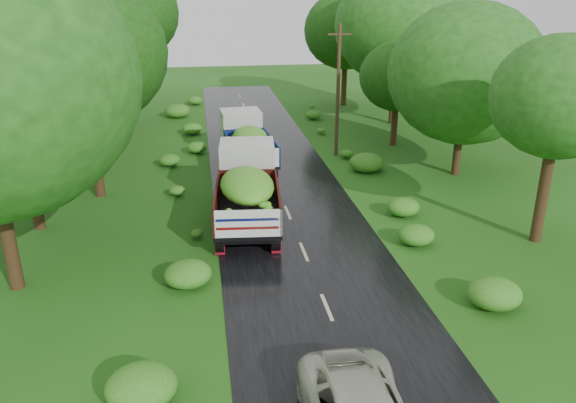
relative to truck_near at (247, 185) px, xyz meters
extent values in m
plane|color=#1D460F|center=(1.84, -11.30, -1.67)|extent=(120.00, 120.00, 0.00)
cube|color=black|center=(1.84, -6.30, -1.66)|extent=(6.50, 80.00, 0.02)
cube|color=#BFB78C|center=(1.84, -11.30, -1.65)|extent=(0.12, 1.60, 0.00)
cube|color=#BFB78C|center=(1.84, -7.30, -1.65)|extent=(0.12, 1.60, 0.00)
cube|color=#BFB78C|center=(1.84, -3.30, -1.65)|extent=(0.12, 1.60, 0.00)
cube|color=#BFB78C|center=(1.84, 0.70, -1.65)|extent=(0.12, 1.60, 0.00)
cube|color=#BFB78C|center=(1.84, 4.70, -1.65)|extent=(0.12, 1.60, 0.00)
cube|color=#BFB78C|center=(1.84, 8.70, -1.65)|extent=(0.12, 1.60, 0.00)
cube|color=#BFB78C|center=(1.84, 12.70, -1.65)|extent=(0.12, 1.60, 0.00)
cube|color=#BFB78C|center=(1.84, 16.70, -1.65)|extent=(0.12, 1.60, 0.00)
cube|color=#BFB78C|center=(1.84, 20.70, -1.65)|extent=(0.12, 1.60, 0.00)
cube|color=#BFB78C|center=(1.84, 24.70, -1.65)|extent=(0.12, 1.60, 0.00)
cube|color=#BFB78C|center=(1.84, 28.70, -1.65)|extent=(0.12, 1.60, 0.00)
cube|color=black|center=(-0.03, -0.35, -0.96)|extent=(2.45, 6.34, 0.31)
cylinder|color=black|center=(-0.89, 1.99, -1.12)|extent=(0.41, 1.12, 1.10)
cylinder|color=black|center=(1.24, 1.80, -1.12)|extent=(0.41, 1.12, 1.10)
cylinder|color=black|center=(-1.22, -1.66, -1.12)|extent=(0.41, 1.12, 1.10)
cylinder|color=black|center=(0.90, -1.85, -1.12)|extent=(0.41, 1.12, 1.10)
cylinder|color=black|center=(-1.33, -2.78, -1.12)|extent=(0.41, 1.12, 1.10)
cylinder|color=black|center=(0.80, -2.97, -1.12)|extent=(0.41, 1.12, 1.10)
cube|color=maroon|center=(-1.36, -3.15, -1.37)|extent=(0.38, 0.08, 0.50)
cube|color=maroon|center=(0.77, -3.34, -1.37)|extent=(0.38, 0.08, 0.50)
cube|color=silver|center=(0.19, 2.12, 0.24)|extent=(2.61, 2.30, 2.09)
cube|color=black|center=(-0.14, -1.50, -0.72)|extent=(2.95, 4.94, 0.18)
cube|color=#3F0C0B|center=(-1.35, -1.39, -0.11)|extent=(0.52, 4.72, 1.05)
cube|color=#3F0C0B|center=(1.08, -1.61, -0.11)|extent=(0.52, 4.72, 1.05)
cube|color=#3F0C0B|center=(0.07, 0.81, -0.11)|extent=(2.53, 0.32, 1.05)
cube|color=silver|center=(-0.35, -3.81, -0.11)|extent=(2.53, 0.32, 1.05)
ellipsoid|color=#378C19|center=(-0.14, -1.50, 0.55)|extent=(2.48, 4.15, 1.10)
cube|color=black|center=(0.68, 7.65, -1.01)|extent=(2.16, 5.85, 0.29)
cylinder|color=black|center=(-0.46, 9.66, -1.17)|extent=(0.36, 1.04, 1.02)
cylinder|color=black|center=(1.52, 9.80, -1.17)|extent=(0.36, 1.04, 1.02)
cylinder|color=black|center=(-0.22, 6.28, -1.17)|extent=(0.36, 1.04, 1.02)
cylinder|color=black|center=(1.75, 6.42, -1.17)|extent=(0.36, 1.04, 1.02)
cylinder|color=black|center=(-0.14, 5.24, -1.17)|extent=(0.36, 1.04, 1.02)
cylinder|color=black|center=(1.83, 5.38, -1.17)|extent=(0.36, 1.04, 1.02)
cube|color=maroon|center=(-0.12, 4.89, -1.39)|extent=(0.35, 0.07, 0.46)
cube|color=maroon|center=(1.85, 5.03, -1.39)|extent=(0.35, 0.07, 0.46)
cube|color=silver|center=(0.52, 9.94, 0.10)|extent=(2.38, 2.09, 1.94)
cube|color=black|center=(0.75, 6.58, -0.79)|extent=(2.65, 4.53, 0.16)
cube|color=navy|center=(-0.38, 6.50, -0.22)|extent=(0.39, 4.38, 0.97)
cube|color=navy|center=(1.88, 6.66, -0.22)|extent=(0.39, 4.38, 0.97)
cube|color=navy|center=(0.60, 8.73, -0.22)|extent=(2.34, 0.25, 0.97)
cube|color=silver|center=(0.90, 4.44, -0.22)|extent=(2.34, 0.25, 0.97)
ellipsoid|color=#378C19|center=(0.75, 6.58, 0.39)|extent=(2.22, 3.81, 1.02)
cylinder|color=#382616|center=(6.09, 9.10, 2.10)|extent=(0.22, 0.22, 7.56)
cube|color=#382616|center=(6.09, 9.10, 5.32)|extent=(1.33, 0.16, 0.09)
cylinder|color=black|center=(-8.75, 0.67, 2.20)|extent=(0.47, 0.47, 7.75)
ellipsoid|color=#173E0C|center=(-8.75, 0.67, 5.15)|extent=(3.95, 3.95, 3.56)
cylinder|color=black|center=(-6.81, 4.30, 2.18)|extent=(0.46, 0.46, 7.71)
ellipsoid|color=#173E0C|center=(-6.81, 4.30, 5.11)|extent=(3.87, 3.87, 3.49)
cylinder|color=black|center=(-9.41, 9.31, 3.00)|extent=(0.50, 0.50, 9.34)
ellipsoid|color=#173E0C|center=(-9.41, 9.31, 6.55)|extent=(4.17, 4.17, 3.76)
cylinder|color=black|center=(-7.75, 14.86, 1.69)|extent=(0.44, 0.44, 6.74)
ellipsoid|color=#173E0C|center=(-7.75, 14.86, 4.25)|extent=(3.31, 3.31, 2.98)
cylinder|color=black|center=(-9.40, 18.79, 2.56)|extent=(0.48, 0.48, 8.47)
ellipsoid|color=#173E0C|center=(-9.40, 18.79, 5.78)|extent=(3.92, 3.92, 3.53)
cylinder|color=black|center=(-7.03, 24.73, 2.57)|extent=(0.48, 0.48, 8.49)
ellipsoid|color=#173E0C|center=(-7.03, 24.73, 5.80)|extent=(4.02, 4.02, 3.62)
cylinder|color=black|center=(11.21, -3.72, 1.61)|extent=(0.44, 0.44, 6.57)
ellipsoid|color=#1C4D13|center=(11.21, -3.72, 4.10)|extent=(3.18, 3.18, 2.86)
cylinder|color=black|center=(11.63, 4.68, 1.38)|extent=(0.43, 0.43, 6.10)
ellipsoid|color=#1C4D13|center=(11.63, 4.68, 3.69)|extent=(3.99, 3.99, 3.59)
cylinder|color=black|center=(10.22, 10.77, 0.79)|extent=(0.40, 0.40, 4.93)
ellipsoid|color=#1C4D13|center=(10.22, 10.77, 2.66)|extent=(3.07, 3.07, 2.76)
cylinder|color=black|center=(12.07, 16.50, 2.22)|extent=(0.47, 0.47, 7.78)
ellipsoid|color=#1C4D13|center=(12.07, 16.50, 5.18)|extent=(4.21, 4.21, 3.78)
cylinder|color=black|center=(10.21, 23.50, 1.76)|extent=(0.44, 0.44, 6.86)
ellipsoid|color=#1C4D13|center=(10.21, 23.50, 4.37)|extent=(3.70, 3.70, 3.33)
camera|label=1|loc=(-1.80, -22.33, 8.01)|focal=35.00mm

